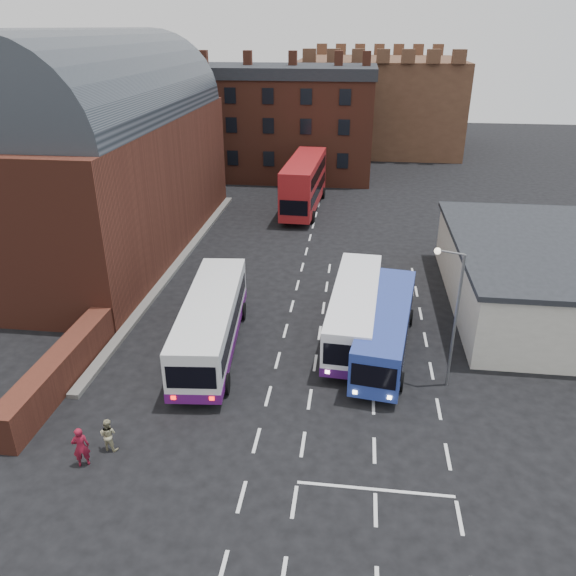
# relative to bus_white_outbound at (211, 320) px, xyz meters

# --- Properties ---
(ground) EXTENTS (180.00, 180.00, 0.00)m
(ground) POSITION_rel_bus_white_outbound_xyz_m (3.69, -6.29, -1.82)
(ground) COLOR black
(railway_station) EXTENTS (12.00, 28.00, 16.00)m
(railway_station) POSITION_rel_bus_white_outbound_xyz_m (-11.81, 14.71, 5.82)
(railway_station) COLOR #602B1E
(railway_station) RESTS_ON ground
(forecourt_wall) EXTENTS (1.20, 10.00, 1.80)m
(forecourt_wall) POSITION_rel_bus_white_outbound_xyz_m (-6.51, -4.29, -0.92)
(forecourt_wall) COLOR #602B1E
(forecourt_wall) RESTS_ON ground
(cream_building) EXTENTS (10.40, 16.40, 4.25)m
(cream_building) POSITION_rel_bus_white_outbound_xyz_m (18.69, 7.71, 0.34)
(cream_building) COLOR beige
(cream_building) RESTS_ON ground
(brick_terrace) EXTENTS (22.00, 10.00, 11.00)m
(brick_terrace) POSITION_rel_bus_white_outbound_xyz_m (-2.31, 39.71, 3.68)
(brick_terrace) COLOR brown
(brick_terrace) RESTS_ON ground
(castle_keep) EXTENTS (22.00, 22.00, 12.00)m
(castle_keep) POSITION_rel_bus_white_outbound_xyz_m (9.69, 59.71, 4.18)
(castle_keep) COLOR brown
(castle_keep) RESTS_ON ground
(bus_white_outbound) EXTENTS (3.64, 11.48, 3.08)m
(bus_white_outbound) POSITION_rel_bus_white_outbound_xyz_m (0.00, 0.00, 0.00)
(bus_white_outbound) COLOR white
(bus_white_outbound) RESTS_ON ground
(bus_white_inbound) EXTENTS (3.22, 10.77, 2.90)m
(bus_white_inbound) POSITION_rel_bus_white_outbound_xyz_m (7.60, 2.59, -0.10)
(bus_white_inbound) COLOR white
(bus_white_inbound) RESTS_ON ground
(bus_blue) EXTENTS (3.71, 10.47, 2.79)m
(bus_blue) POSITION_rel_bus_white_outbound_xyz_m (9.29, 0.82, -0.17)
(bus_blue) COLOR #273B95
(bus_blue) RESTS_ON ground
(bus_red_double) EXTENTS (3.49, 12.25, 4.85)m
(bus_red_double) POSITION_rel_bus_white_outbound_xyz_m (2.38, 26.31, 0.76)
(bus_red_double) COLOR #A61C1F
(bus_red_double) RESTS_ON ground
(street_lamp) EXTENTS (1.36, 0.65, 7.02)m
(street_lamp) POSITION_rel_bus_white_outbound_xyz_m (12.06, -1.77, 2.42)
(street_lamp) COLOR slate
(street_lamp) RESTS_ON ground
(pedestrian_red) EXTENTS (0.79, 0.69, 1.82)m
(pedestrian_red) POSITION_rel_bus_white_outbound_xyz_m (-2.98, -9.40, -0.91)
(pedestrian_red) COLOR maroon
(pedestrian_red) RESTS_ON ground
(pedestrian_beige) EXTENTS (0.80, 0.66, 1.49)m
(pedestrian_beige) POSITION_rel_bus_white_outbound_xyz_m (-2.31, -8.37, -1.07)
(pedestrian_beige) COLOR tan
(pedestrian_beige) RESTS_ON ground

